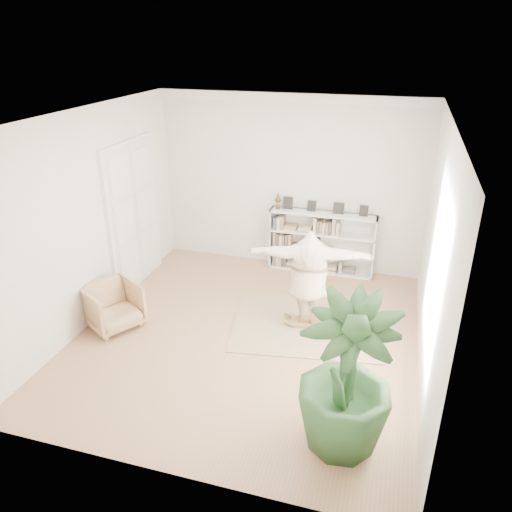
% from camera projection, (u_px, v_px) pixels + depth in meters
% --- Properties ---
extents(floor, '(6.00, 6.00, 0.00)m').
position_uv_depth(floor, '(247.00, 335.00, 8.40)').
color(floor, '#9D7151').
rests_on(floor, ground).
extents(room_shell, '(6.00, 6.00, 6.00)m').
position_uv_depth(room_shell, '(292.00, 98.00, 9.51)').
color(room_shell, silver).
rests_on(room_shell, floor).
extents(doors, '(0.09, 1.78, 2.92)m').
position_uv_depth(doors, '(134.00, 216.00, 9.65)').
color(doors, white).
rests_on(doors, floor).
extents(bookshelf, '(2.20, 0.35, 1.64)m').
position_uv_depth(bookshelf, '(321.00, 243.00, 10.40)').
color(bookshelf, silver).
rests_on(bookshelf, floor).
extents(armchair, '(1.17, 1.16, 0.78)m').
position_uv_depth(armchair, '(113.00, 306.00, 8.51)').
color(armchair, tan).
rests_on(armchair, floor).
extents(rug, '(2.77, 2.35, 0.02)m').
position_uv_depth(rug, '(306.00, 324.00, 8.69)').
color(rug, tan).
rests_on(rug, floor).
extents(rocker_board, '(0.59, 0.40, 0.12)m').
position_uv_depth(rocker_board, '(306.00, 321.00, 8.66)').
color(rocker_board, brown).
rests_on(rocker_board, rug).
extents(person, '(2.12, 0.86, 1.67)m').
position_uv_depth(person, '(309.00, 275.00, 8.29)').
color(person, beige).
rests_on(person, rocker_board).
extents(houseplant, '(1.30, 1.30, 2.04)m').
position_uv_depth(houseplant, '(346.00, 376.00, 5.79)').
color(houseplant, '#254A25').
rests_on(houseplant, floor).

